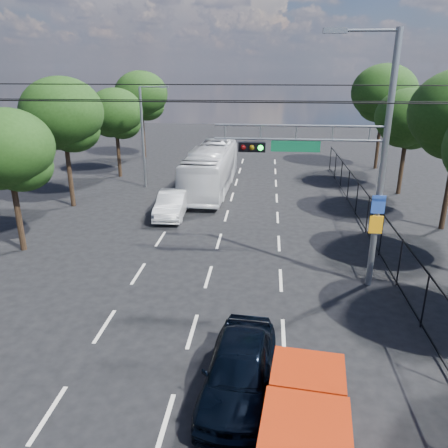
# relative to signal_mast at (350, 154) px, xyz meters

# --- Properties ---
(ground) EXTENTS (120.00, 120.00, 0.00)m
(ground) POSITION_rel_signal_mast_xyz_m (-5.28, -7.99, -5.24)
(ground) COLOR black
(ground) RESTS_ON ground
(lane_markings) EXTENTS (6.12, 38.00, 0.01)m
(lane_markings) POSITION_rel_signal_mast_xyz_m (-5.28, 6.01, -5.24)
(lane_markings) COLOR beige
(lane_markings) RESTS_ON ground
(signal_mast) EXTENTS (6.43, 0.39, 9.50)m
(signal_mast) POSITION_rel_signal_mast_xyz_m (0.00, 0.00, 0.00)
(signal_mast) COLOR slate
(signal_mast) RESTS_ON ground
(streetlight_left) EXTENTS (2.09, 0.22, 7.08)m
(streetlight_left) POSITION_rel_signal_mast_xyz_m (-11.62, 14.01, -1.30)
(streetlight_left) COLOR slate
(streetlight_left) RESTS_ON ground
(utility_wires) EXTENTS (22.00, 5.04, 0.74)m
(utility_wires) POSITION_rel_signal_mast_xyz_m (-5.28, 0.84, 1.99)
(utility_wires) COLOR black
(utility_wires) RESTS_ON ground
(fence_right) EXTENTS (0.06, 34.03, 2.00)m
(fence_right) POSITION_rel_signal_mast_xyz_m (2.32, 4.18, -4.21)
(fence_right) COLOR black
(fence_right) RESTS_ON ground
(tree_right_d) EXTENTS (4.32, 4.32, 7.02)m
(tree_right_d) POSITION_rel_signal_mast_xyz_m (6.13, 14.03, -0.39)
(tree_right_d) COLOR black
(tree_right_d) RESTS_ON ground
(tree_right_e) EXTENTS (5.28, 5.28, 8.58)m
(tree_right_e) POSITION_rel_signal_mast_xyz_m (6.33, 22.03, 0.69)
(tree_right_e) COLOR black
(tree_right_e) RESTS_ON ground
(tree_left_b) EXTENTS (4.08, 4.08, 6.63)m
(tree_left_b) POSITION_rel_signal_mast_xyz_m (-14.47, 2.03, -0.66)
(tree_left_b) COLOR black
(tree_left_b) RESTS_ON ground
(tree_left_c) EXTENTS (4.80, 4.80, 7.80)m
(tree_left_c) POSITION_rel_signal_mast_xyz_m (-15.07, 9.03, 0.15)
(tree_left_c) COLOR black
(tree_left_c) RESTS_ON ground
(tree_left_d) EXTENTS (4.20, 4.20, 6.83)m
(tree_left_d) POSITION_rel_signal_mast_xyz_m (-14.67, 17.03, -0.52)
(tree_left_d) COLOR black
(tree_left_d) RESTS_ON ground
(tree_left_e) EXTENTS (4.92, 4.92, 7.99)m
(tree_left_e) POSITION_rel_signal_mast_xyz_m (-14.87, 25.03, 0.29)
(tree_left_e) COLOR black
(tree_left_e) RESTS_ON ground
(red_pickup) EXTENTS (2.26, 5.00, 1.80)m
(red_pickup) POSITION_rel_signal_mast_xyz_m (-2.02, -8.87, -4.28)
(red_pickup) COLOR black
(red_pickup) RESTS_ON ground
(navy_hatchback) EXTENTS (2.14, 4.57, 1.51)m
(navy_hatchback) POSITION_rel_signal_mast_xyz_m (-3.55, -6.74, -4.49)
(navy_hatchback) COLOR black
(navy_hatchback) RESTS_ON ground
(white_bus) EXTENTS (2.86, 11.09, 3.07)m
(white_bus) POSITION_rel_signal_mast_xyz_m (-6.92, 13.68, -3.71)
(white_bus) COLOR white
(white_bus) RESTS_ON ground
(white_van) EXTENTS (1.70, 4.46, 1.45)m
(white_van) POSITION_rel_signal_mast_xyz_m (-8.45, 7.71, -4.52)
(white_van) COLOR silver
(white_van) RESTS_ON ground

